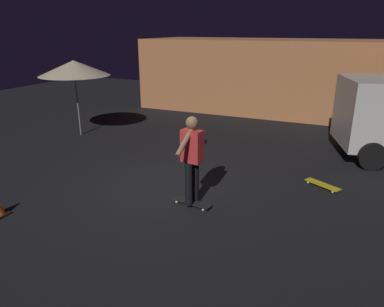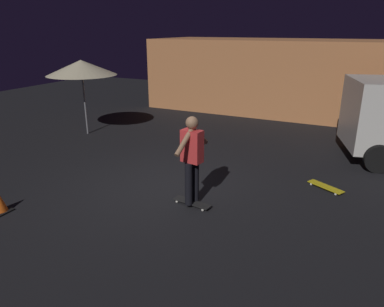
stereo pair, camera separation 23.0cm
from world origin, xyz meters
name	(u,v)px [view 1 (the left image)]	position (x,y,z in m)	size (l,w,h in m)	color
ground_plane	(162,187)	(0.00, 0.00, 0.00)	(28.00, 28.00, 0.00)	black
low_building	(263,75)	(0.01, 8.69, 1.39)	(9.41, 3.80, 2.79)	#C67A47
patio_umbrella	(74,68)	(-4.25, 2.46, 2.07)	(2.10, 2.10, 2.30)	slate
skateboard_ridden	(192,203)	(0.92, -0.51, 0.06)	(0.80, 0.32, 0.07)	black
skateboard_spare	(323,185)	(3.13, 1.37, 0.06)	(0.78, 0.56, 0.07)	gold
skater	(192,154)	(0.92, -0.51, 1.04)	(0.41, 0.98, 1.67)	black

